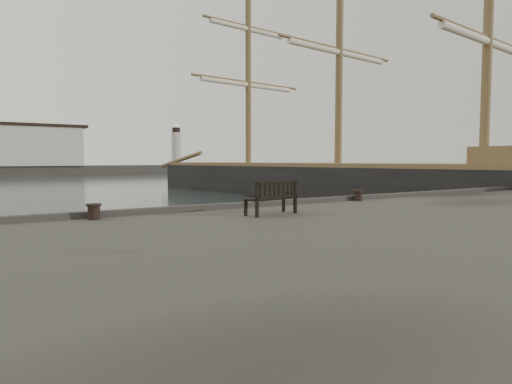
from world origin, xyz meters
TOP-DOWN VIEW (x-y plane):
  - ground at (0.00, 0.00)m, footprint 400.00×400.00m
  - bench at (0.05, -2.35)m, footprint 1.78×0.85m
  - bollard_left at (-4.67, -0.62)m, footprint 0.48×0.48m
  - bollard_right at (5.59, -0.50)m, footprint 0.46×0.46m
  - tall_ship_main at (19.80, 15.63)m, footprint 13.84×44.46m

SIDE VIEW (x-z plane):
  - ground at x=0.00m, z-range 0.00..0.00m
  - tall_ship_main at x=19.80m, z-range -15.58..17.22m
  - bollard_left at x=-4.67m, z-range 1.56..1.99m
  - bollard_right at x=5.59m, z-range 1.56..1.99m
  - bench at x=0.05m, z-range 1.38..2.36m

